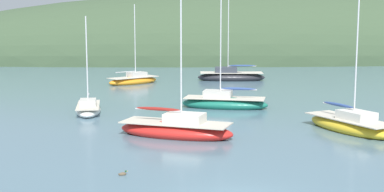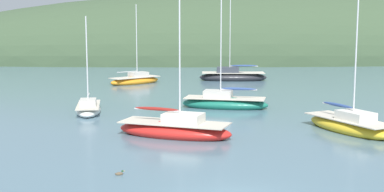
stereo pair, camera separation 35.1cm
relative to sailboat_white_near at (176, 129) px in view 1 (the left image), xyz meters
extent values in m
ellipsoid|color=#384C33|center=(26.71, 65.18, -0.43)|extent=(150.00, 36.00, 25.00)
ellipsoid|color=red|center=(-0.04, 0.02, -0.12)|extent=(7.31, 5.03, 1.11)
cube|color=beige|center=(-0.04, 0.02, 0.38)|extent=(6.72, 4.63, 0.06)
cube|color=silver|center=(0.46, -0.21, 0.68)|extent=(2.66, 2.32, 0.59)
cylinder|color=silver|center=(0.27, -0.12, 4.94)|extent=(0.09, 0.09, 9.12)
cylinder|color=silver|center=(-1.06, 0.48, 1.09)|extent=(2.69, 1.27, 0.07)
ellipsoid|color=maroon|center=(-1.06, 0.48, 1.14)|extent=(2.63, 1.34, 0.20)
ellipsoid|color=#232328|center=(8.32, 29.65, -0.08)|extent=(8.06, 3.51, 1.25)
cube|color=beige|center=(8.32, 29.65, 0.48)|extent=(7.42, 3.23, 0.06)
cube|color=#333842|center=(7.70, 29.72, 0.80)|extent=(2.68, 2.00, 0.64)
cylinder|color=silver|center=(7.94, 29.70, 5.43)|extent=(0.09, 0.09, 9.90)
cylinder|color=silver|center=(9.57, 29.51, 1.24)|extent=(3.27, 0.44, 0.07)
ellipsoid|color=#2D4784|center=(9.57, 29.51, 1.29)|extent=(3.15, 0.55, 0.20)
ellipsoid|color=#196B56|center=(4.43, 9.99, -0.13)|extent=(7.15, 4.17, 1.08)
cube|color=beige|center=(4.43, 9.99, 0.36)|extent=(6.58, 3.84, 0.06)
cube|color=beige|center=(3.91, 10.15, 0.65)|extent=(2.51, 2.06, 0.58)
cylinder|color=silver|center=(4.10, 10.09, 4.76)|extent=(0.09, 0.09, 8.80)
cylinder|color=silver|center=(5.46, 9.68, 1.06)|extent=(2.74, 0.89, 0.07)
ellipsoid|color=#2D4784|center=(5.46, 9.68, 1.11)|extent=(2.67, 0.98, 0.20)
ellipsoid|color=gold|center=(10.68, 0.47, -0.14)|extent=(4.51, 6.90, 1.05)
cube|color=beige|center=(10.68, 0.47, 0.33)|extent=(4.15, 6.35, 0.06)
cube|color=silver|center=(10.88, -0.02, 0.62)|extent=(2.12, 2.48, 0.57)
cylinder|color=silver|center=(10.80, 0.17, 4.09)|extent=(0.09, 0.09, 7.50)
cylinder|color=silver|center=(10.29, 1.44, 1.02)|extent=(1.09, 2.58, 0.07)
ellipsoid|color=#2D4784|center=(10.29, 1.44, 1.07)|extent=(1.17, 2.52, 0.20)
ellipsoid|color=white|center=(-5.96, 8.57, -0.20)|extent=(2.10, 5.28, 0.83)
cube|color=beige|center=(-5.96, 8.57, 0.17)|extent=(1.93, 4.86, 0.06)
cube|color=beige|center=(-5.94, 8.16, 0.42)|extent=(1.25, 1.73, 0.49)
cylinder|color=silver|center=(-5.95, 8.32, 3.42)|extent=(0.09, 0.09, 6.49)
cylinder|color=silver|center=(-6.02, 9.40, 0.78)|extent=(0.21, 2.17, 0.07)
ellipsoid|color=orange|center=(-3.00, 27.30, -0.16)|extent=(6.17, 5.22, 0.98)
cube|color=beige|center=(-3.00, 27.30, 0.28)|extent=(5.68, 4.80, 0.06)
cube|color=beige|center=(-2.60, 27.58, 0.55)|extent=(2.37, 2.23, 0.54)
cylinder|color=silver|center=(-2.75, 27.48, 4.25)|extent=(0.09, 0.09, 7.93)
cylinder|color=silver|center=(-3.79, 26.74, 0.94)|extent=(2.13, 1.54, 0.07)
ellipsoid|color=brown|center=(-2.85, -7.61, -0.38)|extent=(0.38, 0.27, 0.16)
sphere|color=#1E4723|center=(-2.71, -7.57, -0.27)|extent=(0.09, 0.09, 0.09)
cone|color=gold|center=(-2.65, -7.55, -0.27)|extent=(0.05, 0.05, 0.04)
cone|color=brown|center=(-3.00, -7.66, -0.35)|extent=(0.09, 0.09, 0.08)
camera|label=1|loc=(-1.90, -29.66, 6.12)|focal=48.45mm
camera|label=2|loc=(-1.55, -29.69, 6.12)|focal=48.45mm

